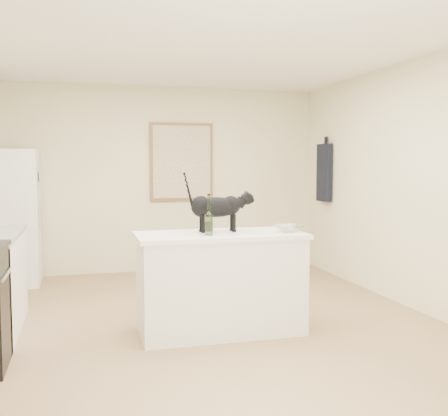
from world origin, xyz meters
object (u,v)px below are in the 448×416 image
fridge (11,217)px  black_cat (217,210)px  glass_bowl (289,228)px  wine_bottle (209,217)px

fridge → black_cat: 3.21m
black_cat → glass_bowl: black_cat is taller
wine_bottle → glass_bowl: size_ratio=1.23×
wine_bottle → glass_bowl: wine_bottle is taller
black_cat → wine_bottle: black_cat is taller
black_cat → fridge: bearing=130.0°
wine_bottle → fridge: bearing=125.8°
fridge → black_cat: bearing=-50.3°
black_cat → wine_bottle: 0.25m
black_cat → glass_bowl: 0.68m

